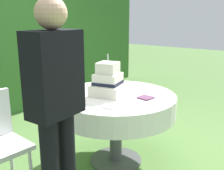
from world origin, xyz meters
The scene contains 7 objects.
ground_plane centered at (0.00, 0.00, 0.00)m, with size 20.00×20.00×0.00m, color #547A3D.
cake_table centered at (0.00, 0.00, 0.61)m, with size 1.18×1.18×0.73m.
wedding_cake centered at (-0.05, 0.06, 0.85)m, with size 0.36×0.37×0.41m.
serving_plate_near centered at (0.34, -0.08, 0.73)m, with size 0.13×0.13×0.01m, color white.
serving_plate_far centered at (-0.33, -0.18, 0.73)m, with size 0.13×0.13×0.01m, color white.
napkin_stack centered at (0.07, -0.30, 0.73)m, with size 0.12×0.12×0.01m, color #603856.
standing_person centered at (-0.95, -0.20, 0.93)m, with size 0.37×0.21×1.60m.
Camera 1 is at (-2.08, -1.49, 1.49)m, focal length 43.38 mm.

